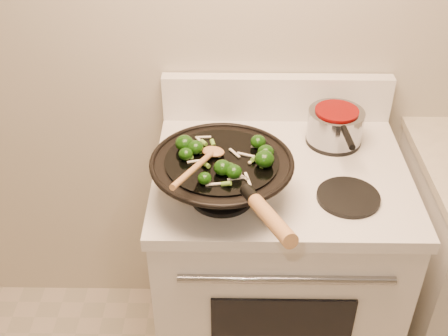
{
  "coord_description": "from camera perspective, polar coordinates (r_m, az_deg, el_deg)",
  "views": [
    {
      "loc": [
        -0.33,
        -0.23,
        1.93
      ],
      "look_at": [
        -0.35,
        1.02,
        1.03
      ],
      "focal_mm": 45.0,
      "sensor_mm": 36.0,
      "label": 1
    }
  ],
  "objects": [
    {
      "name": "saucepan",
      "position": [
        1.84,
        11.24,
        4.35
      ],
      "size": [
        0.18,
        0.29,
        0.11
      ],
      "color": "#909298",
      "rests_on": "stove"
    },
    {
      "name": "wooden_spoon",
      "position": [
        1.47,
        -2.17,
        0.73
      ],
      "size": [
        0.13,
        0.28,
        0.08
      ],
      "color": "#AC7544",
      "rests_on": "wok"
    },
    {
      "name": "stove",
      "position": [
        2.03,
        5.06,
        -10.26
      ],
      "size": [
        0.78,
        0.67,
        1.08
      ],
      "color": "white",
      "rests_on": "ground"
    },
    {
      "name": "stirfry",
      "position": [
        1.51,
        0.21,
        1.2
      ],
      "size": [
        0.27,
        0.24,
        0.05
      ],
      "color": "#103307",
      "rests_on": "wok"
    },
    {
      "name": "wok",
      "position": [
        1.55,
        -0.16,
        -0.86
      ],
      "size": [
        0.4,
        0.64,
        0.24
      ],
      "color": "black",
      "rests_on": "stove"
    }
  ]
}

